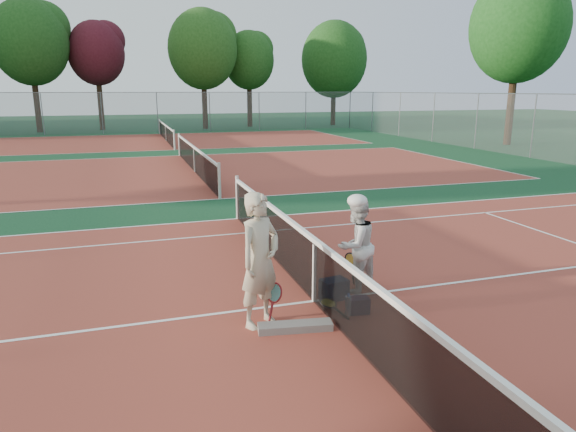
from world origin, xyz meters
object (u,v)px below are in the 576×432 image
(racket_red, at_px, (275,304))
(net_main, at_px, (314,270))
(player_a, at_px, (260,260))
(player_b, at_px, (356,245))
(racket_black_held, at_px, (351,270))
(sports_bag_navy, at_px, (334,289))
(racket_spare, at_px, (328,305))
(sports_bag_purple, at_px, (359,305))
(water_bottle, at_px, (348,306))

(racket_red, bearing_deg, net_main, -6.38)
(net_main, bearing_deg, racket_red, -146.09)
(player_a, bearing_deg, racket_red, -37.07)
(player_b, xyz_separation_m, racket_red, (-1.57, -0.75, -0.48))
(player_a, height_order, racket_black_held, player_a)
(net_main, distance_m, sports_bag_navy, 0.48)
(net_main, distance_m, racket_red, 0.97)
(net_main, relative_size, racket_spare, 18.42)
(sports_bag_purple, bearing_deg, sports_bag_navy, 102.87)
(net_main, bearing_deg, racket_spare, -73.77)
(sports_bag_navy, bearing_deg, sports_bag_purple, -77.13)
(net_main, height_order, racket_spare, net_main)
(player_b, height_order, racket_red, player_b)
(player_b, bearing_deg, racket_black_held, -117.08)
(net_main, relative_size, water_bottle, 36.60)
(net_main, bearing_deg, water_bottle, -66.09)
(player_b, xyz_separation_m, racket_spare, (-0.69, -0.56, -0.70))
(player_a, relative_size, sports_bag_navy, 4.66)
(net_main, xyz_separation_m, sports_bag_navy, (0.33, 0.01, -0.35))
(player_a, distance_m, racket_spare, 1.40)
(net_main, distance_m, player_b, 0.86)
(net_main, height_order, player_a, player_a)
(racket_red, distance_m, racket_black_held, 1.83)
(player_b, height_order, sports_bag_navy, player_b)
(player_b, xyz_separation_m, sports_bag_purple, (-0.31, -0.82, -0.65))
(racket_red, distance_m, racket_spare, 0.93)
(net_main, distance_m, racket_black_held, 0.92)
(net_main, height_order, racket_black_held, net_main)
(sports_bag_navy, distance_m, sports_bag_purple, 0.62)
(racket_red, bearing_deg, water_bottle, -46.25)
(sports_bag_purple, bearing_deg, net_main, 128.38)
(sports_bag_purple, bearing_deg, racket_red, 176.89)
(racket_red, distance_m, sports_bag_navy, 1.25)
(sports_bag_navy, xyz_separation_m, water_bottle, (-0.05, -0.65, -0.01))
(sports_bag_navy, relative_size, water_bottle, 1.34)
(racket_black_held, relative_size, sports_bag_navy, 1.46)
(racket_spare, relative_size, sports_bag_navy, 1.48)
(racket_spare, distance_m, water_bottle, 0.36)
(net_main, distance_m, sports_bag_purple, 0.86)
(racket_red, xyz_separation_m, sports_bag_purple, (1.26, -0.07, -0.17))
(sports_bag_purple, bearing_deg, water_bottle, -167.08)
(net_main, xyz_separation_m, racket_spare, (0.10, -0.34, -0.44))
(player_a, xyz_separation_m, sports_bag_purple, (1.46, -0.08, -0.82))
(racket_red, xyz_separation_m, racket_black_held, (1.58, 0.92, 0.01))
(player_b, xyz_separation_m, water_bottle, (-0.50, -0.86, -0.62))
(water_bottle, bearing_deg, player_b, 59.66)
(racket_red, xyz_separation_m, racket_spare, (0.88, 0.19, -0.22))
(player_a, xyz_separation_m, player_b, (1.77, 0.73, -0.17))
(racket_black_held, bearing_deg, sports_bag_purple, 34.23)
(player_b, distance_m, sports_bag_navy, 0.79)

